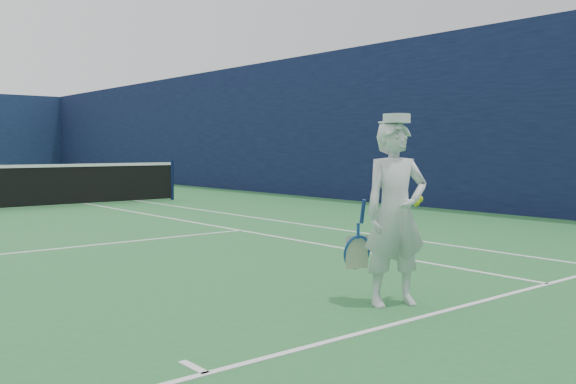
{
  "coord_description": "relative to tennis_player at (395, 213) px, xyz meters",
  "views": [
    {
      "loc": [
        -2.07,
        -15.21,
        1.41
      ],
      "look_at": [
        2.24,
        -9.95,
        0.93
      ],
      "focal_mm": 40.0,
      "sensor_mm": 36.0,
      "label": 1
    }
  ],
  "objects": [
    {
      "name": "tennis_player",
      "position": [
        0.0,
        0.0,
        0.0
      ],
      "size": [
        0.71,
        0.68,
        1.7
      ],
      "rotation": [
        0.0,
        0.0,
        -0.37
      ],
      "color": "white",
      "rests_on": "ground"
    }
  ]
}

